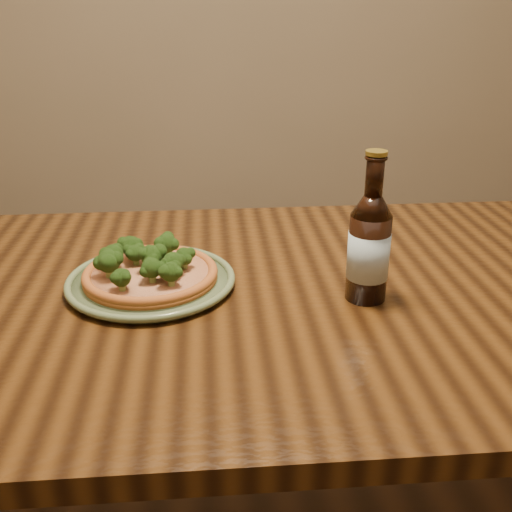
{
  "coord_description": "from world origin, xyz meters",
  "views": [
    {
      "loc": [
        -0.18,
        -0.87,
        1.24
      ],
      "look_at": [
        -0.1,
        0.09,
        0.82
      ],
      "focal_mm": 42.0,
      "sensor_mm": 36.0,
      "label": 1
    }
  ],
  "objects": [
    {
      "name": "beer_bottle",
      "position": [
        0.09,
        0.05,
        0.85
      ],
      "size": [
        0.07,
        0.07,
        0.26
      ],
      "rotation": [
        0.0,
        0.0,
        -0.2
      ],
      "color": "black",
      "rests_on": "table"
    },
    {
      "name": "table",
      "position": [
        0.0,
        0.1,
        0.66
      ],
      "size": [
        1.6,
        0.9,
        0.75
      ],
      "color": "#3F230D",
      "rests_on": "ground"
    },
    {
      "name": "pizza",
      "position": [
        -0.29,
        0.13,
        0.78
      ],
      "size": [
        0.25,
        0.25,
        0.07
      ],
      "rotation": [
        0.0,
        0.0,
        -0.09
      ],
      "color": "#A95A26",
      "rests_on": "plate"
    },
    {
      "name": "plate",
      "position": [
        -0.29,
        0.13,
        0.76
      ],
      "size": [
        0.31,
        0.31,
        0.02
      ],
      "rotation": [
        0.0,
        0.0,
        0.33
      ],
      "color": "#5E704D",
      "rests_on": "table"
    }
  ]
}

